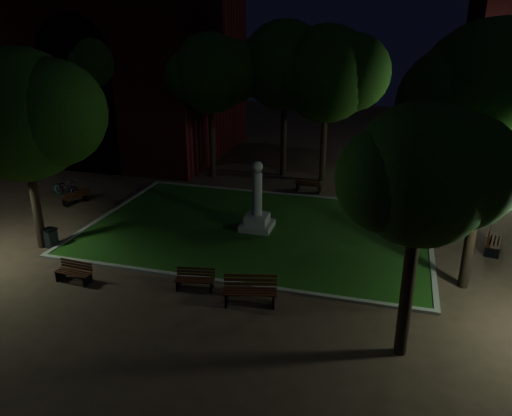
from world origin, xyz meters
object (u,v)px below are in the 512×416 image
at_px(bench_west_near, 74,272).
at_px(trash_bin, 51,238).
at_px(monument, 257,211).
at_px(bench_near_right, 250,291).
at_px(bench_right_side, 492,242).
at_px(bench_near_left, 195,280).
at_px(bench_far_side, 308,186).
at_px(bicycle, 66,188).
at_px(bench_left_side, 76,198).

xyz_separation_m(bench_west_near, trash_bin, (-2.76, 2.32, 0.06)).
relative_size(monument, bench_near_right, 1.68).
distance_m(bench_near_right, bench_right_side, 10.86).
distance_m(bench_near_left, trash_bin, 7.43).
height_order(bench_near_left, bench_west_near, bench_near_left).
bearing_deg(bench_far_side, bicycle, 24.55).
bearing_deg(bench_left_side, trash_bin, 47.52).
distance_m(bench_near_left, bench_near_right, 2.21).
bearing_deg(bench_far_side, bench_left_side, 30.66).
bearing_deg(bench_west_near, monument, 55.30).
bearing_deg(monument, bicycle, 171.26).
bearing_deg(bicycle, bench_far_side, -61.87).
bearing_deg(monument, bench_west_near, -128.65).
bearing_deg(trash_bin, bench_left_side, 113.95).
bearing_deg(bench_near_left, monument, 73.17).
xyz_separation_m(bench_near_left, bicycle, (-10.68, 7.49, 0.12)).
distance_m(bench_west_near, bench_left_side, 8.74).
relative_size(bench_near_right, bicycle, 1.05).
xyz_separation_m(monument, bench_west_near, (-5.16, -6.45, -0.60)).
relative_size(bench_left_side, bicycle, 0.79).
bearing_deg(bench_west_near, bench_far_side, 66.73).
height_order(monument, bench_near_left, monument).
xyz_separation_m(bench_near_left, bench_right_side, (10.68, 6.34, 0.06)).
bearing_deg(bench_far_side, bench_west_near, 68.49).
xyz_separation_m(bench_far_side, trash_bin, (-9.19, -10.19, 0.05)).
height_order(bench_left_side, bench_far_side, bench_far_side).
distance_m(monument, bench_west_near, 8.28).
height_order(monument, bench_left_side, monument).
relative_size(bench_near_right, bench_west_near, 1.34).
height_order(bench_right_side, bicycle, bicycle).
distance_m(bench_west_near, bench_right_side, 16.73).
xyz_separation_m(bench_left_side, bench_right_side, (20.11, -0.17, 0.07)).
bearing_deg(bench_near_left, bench_near_right, -20.91).
distance_m(monument, bench_far_side, 6.21).
xyz_separation_m(monument, bench_left_side, (-10.10, 0.76, -0.60)).
xyz_separation_m(bench_near_right, trash_bin, (-9.42, 2.02, -0.05)).
bearing_deg(bench_left_side, bench_far_side, 138.52).
distance_m(bench_near_left, bench_far_side, 11.96).
relative_size(monument, bench_far_side, 2.16).
bearing_deg(bench_west_near, bench_left_side, 128.32).
height_order(monument, bench_west_near, monument).
distance_m(bench_near_left, bench_left_side, 11.45).
bearing_deg(monument, bench_near_right, -76.30).
bearing_deg(bench_near_left, bench_far_side, 70.47).
bearing_deg(bicycle, bench_west_near, -133.64).
xyz_separation_m(bench_near_right, bench_far_side, (-0.23, 12.21, -0.10)).
xyz_separation_m(bench_left_side, bicycle, (-1.26, 0.98, 0.13)).
distance_m(bench_near_left, bench_west_near, 4.55).
distance_m(monument, trash_bin, 8.95).
xyz_separation_m(monument, bench_far_side, (1.27, 6.05, -0.58)).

